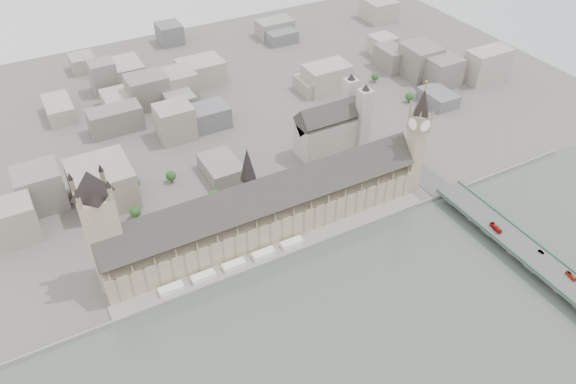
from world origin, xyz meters
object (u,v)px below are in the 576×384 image
westminster_bridge (508,240)px  elizabeth_tower (418,134)px  westminster_abbey (333,127)px  car_approach (422,158)px  palace_of_westminster (265,210)px  car_silver (541,252)px  victoria_tower (101,223)px  red_bus_south (571,276)px  red_bus_north (496,228)px

westminster_bridge → elizabeth_tower: bearing=104.1°
westminster_abbey → car_approach: westminster_abbey is taller
palace_of_westminster → car_silver: 214.39m
westminster_bridge → car_approach: (6.44, 115.62, 5.85)m
westminster_abbey → elizabeth_tower: bearing=-72.7°
victoria_tower → car_silver: (290.36, -138.51, -44.18)m
palace_of_westminster → red_bus_south: 232.15m
elizabeth_tower → red_bus_south: elizabeth_tower is taller
westminster_bridge → westminster_abbey: (-51.08, 182.50, 19.96)m
westminster_abbey → red_bus_south: bearing=-76.5°
red_bus_north → car_silver: red_bus_north is taller
palace_of_westminster → red_bus_north: bearing=-31.5°
palace_of_westminster → victoria_tower: size_ratio=2.65×
westminster_abbey → car_silver: bearing=-74.5°
westminster_abbey → car_silver: size_ratio=14.53×
victoria_tower → red_bus_north: (279.00, -102.60, -43.24)m
westminster_bridge → red_bus_north: size_ratio=26.43×
palace_of_westminster → red_bus_south: (167.37, -160.49, -11.14)m
palace_of_westminster → westminster_abbey: (110.92, 75.30, 2.38)m
elizabeth_tower → westminster_abbey: size_ratio=1.58×
victoria_tower → red_bus_south: bearing=-30.0°
westminster_abbey → red_bus_north: size_ratio=5.53×
elizabeth_tower → car_approach: bearing=33.5°
car_silver → red_bus_north: bearing=97.4°
elizabeth_tower → car_approach: size_ratio=21.56×
victoria_tower → car_approach: (290.44, 2.12, -44.23)m
westminster_bridge → car_approach: car_approach is taller
elizabeth_tower → red_bus_north: bearing=-77.3°
car_approach → red_bus_north: bearing=-86.4°
westminster_abbey → car_silver: (57.43, -207.51, -14.06)m
red_bus_north → red_bus_south: 65.03m
elizabeth_tower → westminster_bridge: 111.81m
westminster_abbey → car_approach: 89.33m
westminster_abbey → red_bus_north: westminster_abbey is taller
westminster_abbey → red_bus_north: bearing=-75.0°
palace_of_westminster → red_bus_south: bearing=-43.8°
westminster_abbey → car_approach: size_ratio=13.64×
car_silver → palace_of_westminster: bearing=131.7°
elizabeth_tower → car_silver: size_ratio=22.98×
victoria_tower → red_bus_north: 300.39m
elizabeth_tower → westminster_abbey: (-27.08, 87.00, -33.01)m
palace_of_westminster → red_bus_south: size_ratio=28.02×
palace_of_westminster → car_silver: (168.36, -132.21, -11.68)m
westminster_bridge → car_silver: car_silver is taller
palace_of_westminster → car_silver: palace_of_westminster is taller
palace_of_westminster → elizabeth_tower: (138.00, -11.70, 35.38)m
elizabeth_tower → car_approach: 59.59m
westminster_abbey → red_bus_north: 178.16m
car_approach → car_silver: bearing=-80.2°
red_bus_north → car_approach: size_ratio=2.47×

